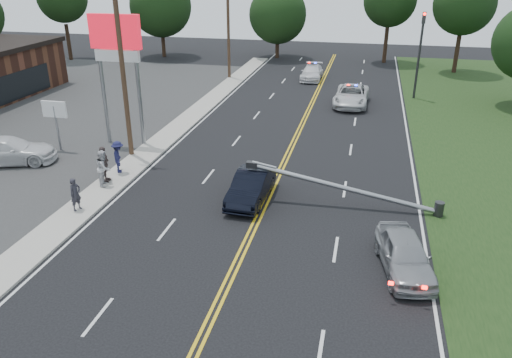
% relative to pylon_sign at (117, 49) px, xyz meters
% --- Properties ---
extents(ground, '(120.00, 120.00, 0.00)m').
position_rel_pylon_sign_xyz_m(ground, '(10.50, -14.00, -6.00)').
color(ground, black).
rests_on(ground, ground).
extents(sidewalk, '(1.80, 70.00, 0.12)m').
position_rel_pylon_sign_xyz_m(sidewalk, '(2.10, -4.00, -5.94)').
color(sidewalk, '#A7A196').
rests_on(sidewalk, ground).
extents(centerline_yellow, '(0.36, 80.00, 0.00)m').
position_rel_pylon_sign_xyz_m(centerline_yellow, '(10.50, -4.00, -5.99)').
color(centerline_yellow, gold).
rests_on(centerline_yellow, ground).
extents(pylon_sign, '(3.20, 0.35, 8.00)m').
position_rel_pylon_sign_xyz_m(pylon_sign, '(0.00, 0.00, 0.00)').
color(pylon_sign, gray).
rests_on(pylon_sign, ground).
extents(small_sign, '(1.60, 0.14, 3.10)m').
position_rel_pylon_sign_xyz_m(small_sign, '(-3.50, -2.00, -3.66)').
color(small_sign, gray).
rests_on(small_sign, ground).
extents(traffic_signal, '(0.28, 0.41, 7.05)m').
position_rel_pylon_sign_xyz_m(traffic_signal, '(18.80, 16.00, -1.79)').
color(traffic_signal, '#2D2D30').
rests_on(traffic_signal, ground).
extents(fallen_streetlight, '(9.36, 0.44, 1.91)m').
position_rel_pylon_sign_xyz_m(fallen_streetlight, '(14.69, -6.00, -5.08)').
color(fallen_streetlight, '#2D2D30').
rests_on(fallen_streetlight, ground).
extents(utility_pole_mid, '(1.60, 0.28, 10.00)m').
position_rel_pylon_sign_xyz_m(utility_pole_mid, '(1.30, -2.00, -0.91)').
color(utility_pole_mid, '#382619').
rests_on(utility_pole_mid, ground).
extents(utility_pole_far, '(1.60, 0.28, 10.00)m').
position_rel_pylon_sign_xyz_m(utility_pole_far, '(1.30, 20.00, -0.91)').
color(utility_pole_far, '#382619').
rests_on(utility_pole_far, ground).
extents(tree_5, '(7.19, 7.19, 9.49)m').
position_rel_pylon_sign_xyz_m(tree_5, '(-9.74, 29.94, -0.11)').
color(tree_5, black).
rests_on(tree_5, ground).
extents(tree_6, '(6.69, 6.69, 8.34)m').
position_rel_pylon_sign_xyz_m(tree_6, '(3.87, 32.18, -1.01)').
color(tree_6, black).
rests_on(tree_6, ground).
extents(tree_7, '(5.76, 5.76, 9.66)m').
position_rel_pylon_sign_xyz_m(tree_7, '(16.43, 32.04, 0.77)').
color(tree_7, black).
rests_on(tree_7, ground).
extents(tree_8, '(6.10, 6.10, 9.87)m').
position_rel_pylon_sign_xyz_m(tree_8, '(23.56, 27.98, 0.81)').
color(tree_8, black).
rests_on(tree_8, ground).
extents(crashed_sedan, '(1.71, 4.47, 1.45)m').
position_rel_pylon_sign_xyz_m(crashed_sedan, '(9.75, -6.27, -5.27)').
color(crashed_sedan, black).
rests_on(crashed_sedan, ground).
extents(waiting_sedan, '(2.48, 4.44, 1.43)m').
position_rel_pylon_sign_xyz_m(waiting_sedan, '(16.81, -10.94, -5.28)').
color(waiting_sedan, '#96999E').
rests_on(waiting_sedan, ground).
extents(parked_car, '(5.74, 3.88, 1.54)m').
position_rel_pylon_sign_xyz_m(parked_car, '(-5.10, -4.67, -5.22)').
color(parked_car, silver).
rests_on(parked_car, ground).
extents(emergency_a, '(2.79, 5.73, 1.57)m').
position_rel_pylon_sign_xyz_m(emergency_a, '(13.65, 12.57, -5.21)').
color(emergency_a, silver).
rests_on(emergency_a, ground).
extents(emergency_b, '(1.98, 4.79, 1.38)m').
position_rel_pylon_sign_xyz_m(emergency_b, '(9.38, 21.25, -5.31)').
color(emergency_b, silver).
rests_on(emergency_b, ground).
extents(bystander_a, '(0.55, 0.67, 1.58)m').
position_rel_pylon_sign_xyz_m(bystander_a, '(2.07, -9.32, -5.09)').
color(bystander_a, '#292830').
rests_on(bystander_a, sidewalk).
extents(bystander_b, '(0.93, 1.07, 1.89)m').
position_rel_pylon_sign_xyz_m(bystander_b, '(1.98, -6.43, -4.93)').
color(bystander_b, '#BCBBC0').
rests_on(bystander_b, sidewalk).
extents(bystander_c, '(1.11, 1.32, 1.78)m').
position_rel_pylon_sign_xyz_m(bystander_c, '(1.91, -4.71, -4.99)').
color(bystander_c, '#1B1C44').
rests_on(bystander_c, sidewalk).
extents(bystander_d, '(0.60, 1.19, 1.94)m').
position_rel_pylon_sign_xyz_m(bystander_d, '(1.78, -6.07, -4.90)').
color(bystander_d, '#544543').
rests_on(bystander_d, sidewalk).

